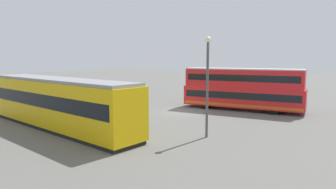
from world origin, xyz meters
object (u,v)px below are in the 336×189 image
tram_yellow (57,102)px  pedestrian_near_railing (96,104)px  info_sign (44,94)px  pedestrian_crossing (118,118)px  street_lamp (207,79)px  double_decker_bus (242,89)px

tram_yellow → pedestrian_near_railing: bearing=-72.6°
pedestrian_near_railing → info_sign: 4.74m
pedestrian_crossing → tram_yellow: bearing=20.3°
pedestrian_near_railing → street_lamp: street_lamp is taller
double_decker_bus → tram_yellow: 16.62m
pedestrian_near_railing → info_sign: (4.14, 2.17, 0.78)m
double_decker_bus → pedestrian_crossing: bearing=70.7°
double_decker_bus → street_lamp: 11.01m
tram_yellow → pedestrian_near_railing: size_ratio=9.47×
street_lamp → pedestrian_crossing: bearing=17.7°
pedestrian_near_railing → pedestrian_crossing: pedestrian_near_railing is taller
info_sign → street_lamp: 15.82m
pedestrian_near_railing → double_decker_bus: bearing=-138.5°
double_decker_bus → pedestrian_near_railing: 13.73m
double_decker_bus → street_lamp: (-1.31, 10.81, 1.65)m
double_decker_bus → pedestrian_crossing: (4.43, 12.63, -1.11)m
info_sign → double_decker_bus: bearing=-142.0°
double_decker_bus → street_lamp: street_lamp is taller
street_lamp → pedestrian_near_railing: bearing=-8.6°
info_sign → street_lamp: size_ratio=0.40×
double_decker_bus → info_sign: 18.26m
tram_yellow → info_sign: bearing=-27.2°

